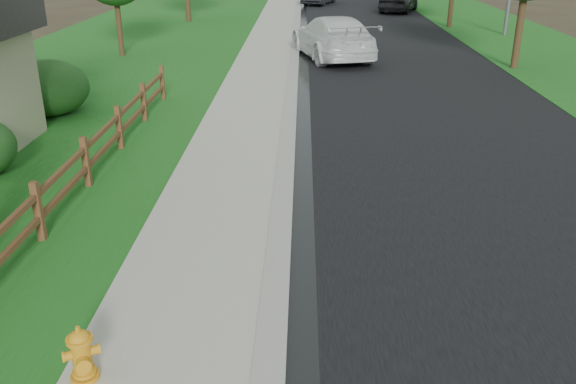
{
  "coord_description": "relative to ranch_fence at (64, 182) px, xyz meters",
  "views": [
    {
      "loc": [
        0.77,
        -3.87,
        4.8
      ],
      "look_at": [
        0.53,
        5.78,
        0.73
      ],
      "focal_mm": 38.0,
      "sensor_mm": 36.0,
      "label": 1
    }
  ],
  "objects": [
    {
      "name": "road",
      "position": [
        8.2,
        28.6,
        -0.61
      ],
      "size": [
        8.0,
        90.0,
        0.02
      ],
      "primitive_type": "cube",
      "color": "black",
      "rests_on": "ground"
    },
    {
      "name": "fire_hydrant",
      "position": [
        1.9,
        -4.72,
        -0.19
      ],
      "size": [
        0.46,
        0.38,
        0.71
      ],
      "color": "orange",
      "rests_on": "sidewalk"
    },
    {
      "name": "verge_far",
      "position": [
        15.1,
        28.6,
        -0.6
      ],
      "size": [
        6.0,
        90.0,
        0.04
      ],
      "primitive_type": "cube",
      "color": "#195317",
      "rests_on": "ground"
    },
    {
      "name": "white_suv",
      "position": [
        5.6,
        15.69,
        0.27
      ],
      "size": [
        3.81,
        6.38,
        1.73
      ],
      "primitive_type": "imported",
      "rotation": [
        0.0,
        0.0,
        3.39
      ],
      "color": "white",
      "rests_on": "road"
    },
    {
      "name": "lawn_near",
      "position": [
        -4.4,
        28.6,
        -0.6
      ],
      "size": [
        9.0,
        90.0,
        0.04
      ],
      "primitive_type": "cube",
      "color": "#195317",
      "rests_on": "ground"
    },
    {
      "name": "wet_gutter",
      "position": [
        4.35,
        28.6,
        -0.6
      ],
      "size": [
        0.5,
        90.0,
        0.0
      ],
      "primitive_type": "cube",
      "color": "black",
      "rests_on": "road"
    },
    {
      "name": "curb",
      "position": [
        4.0,
        28.6,
        -0.56
      ],
      "size": [
        0.4,
        90.0,
        0.12
      ],
      "primitive_type": "cube",
      "color": "gray",
      "rests_on": "ground"
    },
    {
      "name": "shrub_d",
      "position": [
        -2.9,
        6.67,
        0.18
      ],
      "size": [
        3.05,
        3.05,
        1.59
      ],
      "primitive_type": "ellipsoid",
      "rotation": [
        0.0,
        0.0,
        -0.4
      ],
      "color": "#183E16",
      "rests_on": "ground"
    },
    {
      "name": "sidewalk",
      "position": [
        2.7,
        28.6,
        -0.57
      ],
      "size": [
        2.2,
        90.0,
        0.1
      ],
      "primitive_type": "cube",
      "color": "#AFAD98",
      "rests_on": "ground"
    },
    {
      "name": "ranch_fence",
      "position": [
        0.0,
        0.0,
        0.0
      ],
      "size": [
        0.12,
        16.92,
        1.1
      ],
      "color": "#4C3619",
      "rests_on": "ground"
    },
    {
      "name": "grass_strip",
      "position": [
        0.8,
        28.6,
        -0.59
      ],
      "size": [
        1.6,
        90.0,
        0.06
      ],
      "primitive_type": "cube",
      "color": "#195317",
      "rests_on": "ground"
    }
  ]
}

